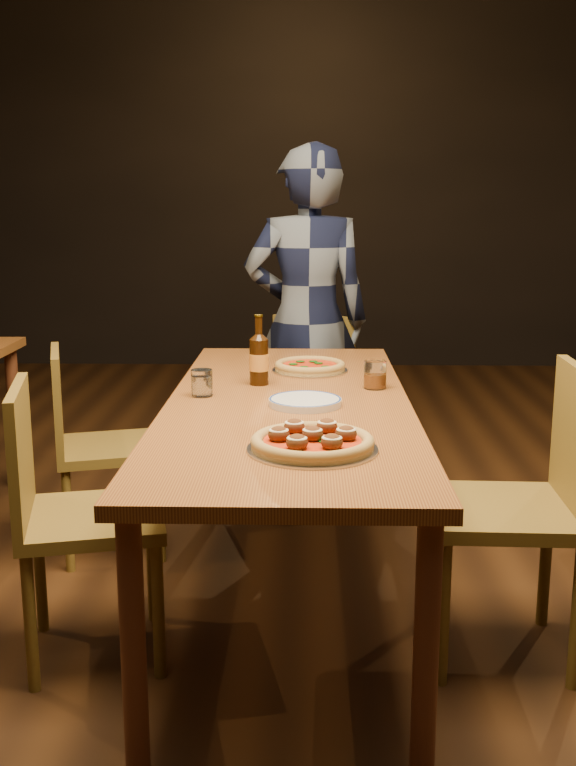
{
  "coord_description": "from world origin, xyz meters",
  "views": [
    {
      "loc": [
        0.06,
        -2.74,
        1.4
      ],
      "look_at": [
        0.0,
        -0.05,
        0.82
      ],
      "focal_mm": 40.0,
      "sensor_mm": 36.0,
      "label": 1
    }
  ],
  "objects_px": {
    "chair_main_e": "(502,508)",
    "water_glass": "(202,383)",
    "chair_main_nw": "(92,516)",
    "pizza_margherita": "(310,366)",
    "amber_glass": "(375,375)",
    "chair_end": "(306,404)",
    "plate_stack": "(305,402)",
    "beer_bottle": "(259,360)",
    "diner": "(307,321)",
    "chair_main_sw": "(109,446)",
    "pizza_meatball": "(312,441)",
    "table_main": "(288,421)"
  },
  "relations": [
    {
      "from": "table_main",
      "to": "chair_main_sw",
      "type": "bearing_deg",
      "value": 144.79
    },
    {
      "from": "pizza_margherita",
      "to": "diner",
      "type": "distance_m",
      "value": 0.82
    },
    {
      "from": "chair_end",
      "to": "plate_stack",
      "type": "xyz_separation_m",
      "value": [
        -0.0,
        -1.3,
        0.32
      ]
    },
    {
      "from": "chair_main_e",
      "to": "beer_bottle",
      "type": "height_order",
      "value": "beer_bottle"
    },
    {
      "from": "chair_main_e",
      "to": "chair_main_sw",
      "type": "bearing_deg",
      "value": -117.6
    },
    {
      "from": "chair_main_nw",
      "to": "diner",
      "type": "distance_m",
      "value": 1.78
    },
    {
      "from": "table_main",
      "to": "plate_stack",
      "type": "relative_size",
      "value": 8.51
    },
    {
      "from": "pizza_margherita",
      "to": "beer_bottle",
      "type": "distance_m",
      "value": 0.32
    },
    {
      "from": "beer_bottle",
      "to": "amber_glass",
      "type": "distance_m",
      "value": 0.42
    },
    {
      "from": "chair_main_e",
      "to": "amber_glass",
      "type": "height_order",
      "value": "chair_main_e"
    },
    {
      "from": "chair_main_nw",
      "to": "chair_main_e",
      "type": "distance_m",
      "value": 1.25
    },
    {
      "from": "chair_main_nw",
      "to": "plate_stack",
      "type": "relative_size",
      "value": 3.87
    },
    {
      "from": "chair_main_nw",
      "to": "chair_end",
      "type": "distance_m",
      "value": 1.66
    },
    {
      "from": "plate_stack",
      "to": "amber_glass",
      "type": "bearing_deg",
      "value": 46.83
    },
    {
      "from": "chair_main_e",
      "to": "diner",
      "type": "bearing_deg",
      "value": -157.52
    },
    {
      "from": "table_main",
      "to": "plate_stack",
      "type": "height_order",
      "value": "plate_stack"
    },
    {
      "from": "diner",
      "to": "chair_end",
      "type": "bearing_deg",
      "value": 83.77
    },
    {
      "from": "chair_main_e",
      "to": "chair_end",
      "type": "distance_m",
      "value": 1.62
    },
    {
      "from": "chair_main_e",
      "to": "beer_bottle",
      "type": "bearing_deg",
      "value": -122.0
    },
    {
      "from": "plate_stack",
      "to": "amber_glass",
      "type": "distance_m",
      "value": 0.36
    },
    {
      "from": "pizza_meatball",
      "to": "water_glass",
      "type": "xyz_separation_m",
      "value": [
        -0.37,
        0.63,
        0.02
      ]
    },
    {
      "from": "chair_main_nw",
      "to": "pizza_margherita",
      "type": "distance_m",
      "value": 1.08
    },
    {
      "from": "chair_main_sw",
      "to": "water_glass",
      "type": "height_order",
      "value": "chair_main_sw"
    },
    {
      "from": "chair_main_sw",
      "to": "chair_main_e",
      "type": "distance_m",
      "value": 1.59
    },
    {
      "from": "chair_main_e",
      "to": "water_glass",
      "type": "distance_m",
      "value": 1.06
    },
    {
      "from": "beer_bottle",
      "to": "chair_main_nw",
      "type": "bearing_deg",
      "value": -131.52
    },
    {
      "from": "plate_stack",
      "to": "diner",
      "type": "height_order",
      "value": "diner"
    },
    {
      "from": "chair_main_sw",
      "to": "beer_bottle",
      "type": "relative_size",
      "value": 3.55
    },
    {
      "from": "table_main",
      "to": "chair_main_sw",
      "type": "height_order",
      "value": "chair_main_sw"
    },
    {
      "from": "chair_main_e",
      "to": "pizza_margherita",
      "type": "xyz_separation_m",
      "value": [
        -0.59,
        0.76,
        0.29
      ]
    },
    {
      "from": "water_glass",
      "to": "chair_main_e",
      "type": "bearing_deg",
      "value": -19.02
    },
    {
      "from": "pizza_meatball",
      "to": "amber_glass",
      "type": "height_order",
      "value": "amber_glass"
    },
    {
      "from": "table_main",
      "to": "plate_stack",
      "type": "distance_m",
      "value": 0.12
    },
    {
      "from": "chair_end",
      "to": "amber_glass",
      "type": "distance_m",
      "value": 1.13
    },
    {
      "from": "pizza_meatball",
      "to": "diner",
      "type": "height_order",
      "value": "diner"
    },
    {
      "from": "chair_main_nw",
      "to": "plate_stack",
      "type": "xyz_separation_m",
      "value": [
        0.65,
        0.23,
        0.31
      ]
    },
    {
      "from": "chair_end",
      "to": "chair_main_e",
      "type": "bearing_deg",
      "value": -57.36
    },
    {
      "from": "plate_stack",
      "to": "water_glass",
      "type": "bearing_deg",
      "value": 159.9
    },
    {
      "from": "pizza_margherita",
      "to": "beer_bottle",
      "type": "height_order",
      "value": "beer_bottle"
    },
    {
      "from": "chair_main_e",
      "to": "plate_stack",
      "type": "height_order",
      "value": "chair_main_e"
    },
    {
      "from": "chair_main_sw",
      "to": "beer_bottle",
      "type": "distance_m",
      "value": 0.78
    },
    {
      "from": "pizza_margherita",
      "to": "amber_glass",
      "type": "xyz_separation_m",
      "value": [
        0.23,
        -0.3,
        0.03
      ]
    },
    {
      "from": "water_glass",
      "to": "amber_glass",
      "type": "distance_m",
      "value": 0.61
    },
    {
      "from": "chair_end",
      "to": "amber_glass",
      "type": "height_order",
      "value": "chair_end"
    },
    {
      "from": "chair_main_nw",
      "to": "chair_end",
      "type": "relative_size",
      "value": 1.03
    },
    {
      "from": "plate_stack",
      "to": "beer_bottle",
      "type": "relative_size",
      "value": 0.96
    },
    {
      "from": "chair_main_nw",
      "to": "water_glass",
      "type": "distance_m",
      "value": 0.58
    },
    {
      "from": "pizza_meatball",
      "to": "water_glass",
      "type": "bearing_deg",
      "value": 120.49
    },
    {
      "from": "chair_end",
      "to": "pizza_meatball",
      "type": "distance_m",
      "value": 1.83
    },
    {
      "from": "water_glass",
      "to": "amber_glass",
      "type": "xyz_separation_m",
      "value": [
        0.59,
        0.13,
        0.0
      ]
    }
  ]
}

